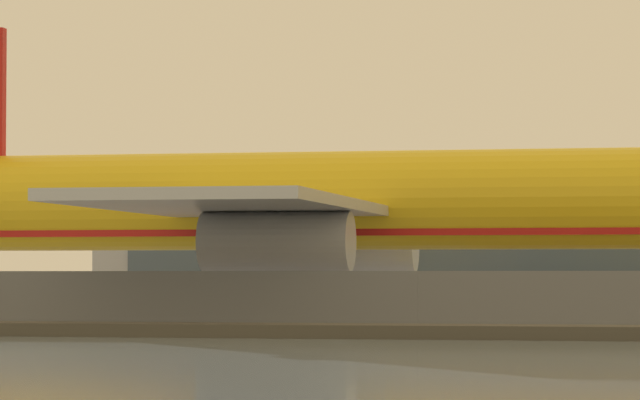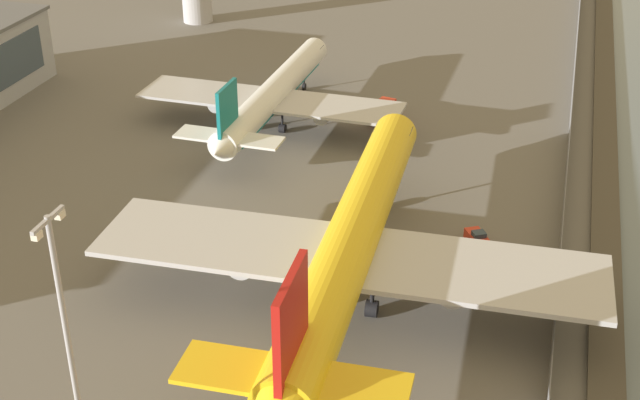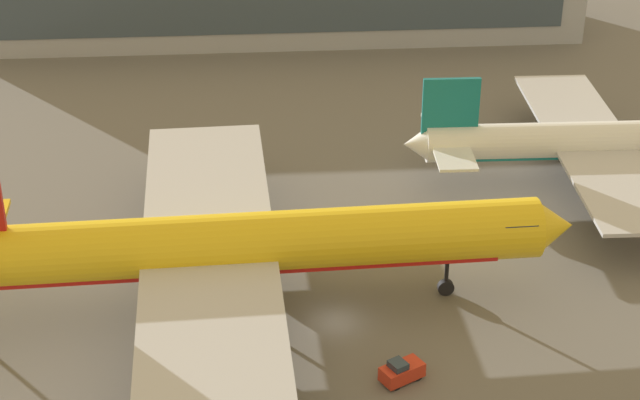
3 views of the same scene
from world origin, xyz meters
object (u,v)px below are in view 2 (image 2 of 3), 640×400
Objects in this scene: baggage_tug at (477,239)px; ops_van at (381,111)px; cargo_jet_yellow at (351,243)px; passenger_jet_white_teal at (273,95)px; apron_light_mast_apron_west at (72,368)px.

baggage_tug is 0.65× the size of ops_van.
ops_van is at bearing 8.25° from cargo_jet_yellow.
passenger_jet_white_teal is at bearing 51.17° from baggage_tug.
apron_light_mast_apron_west is at bearing 162.29° from cargo_jet_yellow.
cargo_jet_yellow is 9.75× the size of ops_van.
cargo_jet_yellow is 42.61m from ops_van.
apron_light_mast_apron_west is (-43.12, 20.18, 12.34)m from baggage_tug.
passenger_jet_white_teal is 1.72× the size of apron_light_mast_apron_west.
apron_light_mast_apron_west reaches higher than ops_van.
apron_light_mast_apron_west is (-30.75, 9.82, 7.39)m from cargo_jet_yellow.
cargo_jet_yellow reaches higher than ops_van.
cargo_jet_yellow is at bearing 140.04° from baggage_tug.
passenger_jet_white_teal is 14.86m from ops_van.
cargo_jet_yellow is 41.39m from passenger_jet_white_teal.
apron_light_mast_apron_west is at bearing 177.06° from ops_van.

